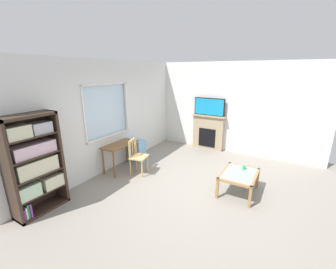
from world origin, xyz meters
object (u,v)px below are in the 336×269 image
(wooden_chair, at_px, (137,156))
(bookshelf, at_px, (34,164))
(desk_under_window, at_px, (120,148))
(coffee_table, at_px, (239,176))
(sippy_cup, at_px, (244,167))
(plastic_drawer_unit, at_px, (137,150))
(fireplace, at_px, (208,132))
(tv, at_px, (209,107))

(wooden_chair, bearing_deg, bookshelf, 163.61)
(desk_under_window, distance_m, coffee_table, 2.96)
(desk_under_window, relative_size, sippy_cup, 10.73)
(bookshelf, xyz_separation_m, desk_under_window, (2.07, -0.11, -0.34))
(plastic_drawer_unit, bearing_deg, fireplace, -36.55)
(desk_under_window, xyz_separation_m, sippy_cup, (0.65, -2.96, -0.10))
(desk_under_window, height_order, wooden_chair, wooden_chair)
(desk_under_window, xyz_separation_m, coffee_table, (0.41, -2.92, -0.21))
(sippy_cup, bearing_deg, plastic_drawer_unit, 88.23)
(wooden_chair, relative_size, sippy_cup, 10.00)
(plastic_drawer_unit, height_order, coffee_table, plastic_drawer_unit)
(plastic_drawer_unit, distance_m, tv, 2.64)
(desk_under_window, distance_m, sippy_cup, 3.03)
(tv, distance_m, sippy_cup, 2.71)
(bookshelf, distance_m, plastic_drawer_unit, 2.88)
(coffee_table, bearing_deg, wooden_chair, 98.55)
(bookshelf, height_order, coffee_table, bookshelf)
(plastic_drawer_unit, bearing_deg, sippy_cup, -91.77)
(desk_under_window, bearing_deg, tv, -27.47)
(plastic_drawer_unit, xyz_separation_m, tv, (1.92, -1.43, 1.11))
(bookshelf, relative_size, desk_under_window, 1.89)
(desk_under_window, bearing_deg, bookshelf, 177.03)
(tv, bearing_deg, fireplace, 0.00)
(fireplace, height_order, sippy_cup, fireplace)
(plastic_drawer_unit, relative_size, fireplace, 0.53)
(wooden_chair, distance_m, sippy_cup, 2.52)
(desk_under_window, height_order, fireplace, fireplace)
(bookshelf, distance_m, wooden_chair, 2.26)
(bookshelf, distance_m, tv, 4.98)
(plastic_drawer_unit, height_order, sippy_cup, plastic_drawer_unit)
(wooden_chair, height_order, plastic_drawer_unit, wooden_chair)
(tv, bearing_deg, wooden_chair, 161.60)
(bookshelf, distance_m, desk_under_window, 2.10)
(fireplace, distance_m, tv, 0.84)
(desk_under_window, relative_size, plastic_drawer_unit, 1.62)
(bookshelf, bearing_deg, coffee_table, -50.72)
(coffee_table, bearing_deg, bookshelf, 129.28)
(wooden_chair, distance_m, fireplace, 2.77)
(wooden_chair, xyz_separation_m, coffee_table, (0.36, -2.41, -0.08))
(bookshelf, xyz_separation_m, tv, (4.73, -1.49, 0.47))
(fireplace, bearing_deg, coffee_table, -145.86)
(desk_under_window, distance_m, fireplace, 3.02)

